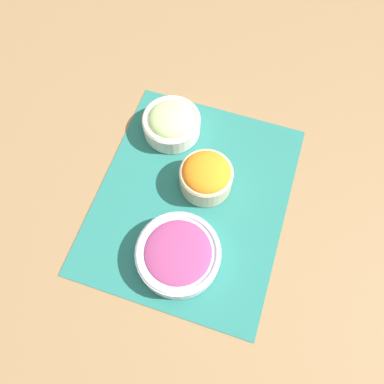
{
  "coord_description": "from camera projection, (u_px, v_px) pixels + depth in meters",
  "views": [
    {
      "loc": [
        -0.32,
        -0.1,
        0.78
      ],
      "look_at": [
        0.0,
        0.0,
        0.03
      ],
      "focal_mm": 35.0,
      "sensor_mm": 36.0,
      "label": 1
    }
  ],
  "objects": [
    {
      "name": "ground_plane",
      "position": [
        192.0,
        198.0,
        0.84
      ],
      "size": [
        3.0,
        3.0,
        0.0
      ],
      "primitive_type": "plane",
      "color": "olive"
    },
    {
      "name": "placemat",
      "position": [
        192.0,
        198.0,
        0.84
      ],
      "size": [
        0.5,
        0.42,
        0.0
      ],
      "color": "#236B60",
      "rests_on": "ground_plane"
    },
    {
      "name": "carrot_bowl",
      "position": [
        206.0,
        176.0,
        0.82
      ],
      "size": [
        0.12,
        0.12,
        0.08
      ],
      "color": "#C6B28E",
      "rests_on": "placemat"
    },
    {
      "name": "onion_bowl",
      "position": [
        178.0,
        254.0,
        0.76
      ],
      "size": [
        0.17,
        0.17,
        0.05
      ],
      "color": "silver",
      "rests_on": "placemat"
    },
    {
      "name": "cucumber_bowl",
      "position": [
        171.0,
        122.0,
        0.88
      ],
      "size": [
        0.14,
        0.14,
        0.07
      ],
      "color": "silver",
      "rests_on": "placemat"
    }
  ]
}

